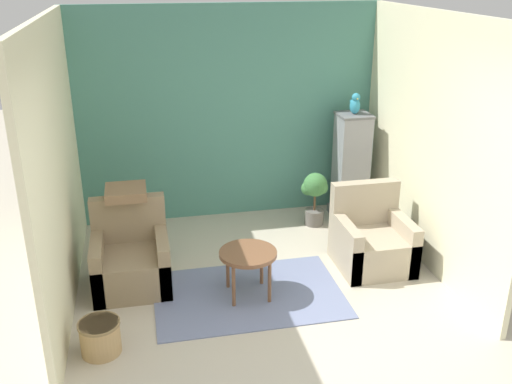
# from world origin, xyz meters

# --- Properties ---
(ground_plane) EXTENTS (20.00, 20.00, 0.00)m
(ground_plane) POSITION_xyz_m (0.00, 0.00, 0.00)
(ground_plane) COLOR beige
(ground_plane) RESTS_ON ground
(wall_back_accent) EXTENTS (3.83, 0.06, 2.67)m
(wall_back_accent) POSITION_xyz_m (0.00, 3.26, 1.34)
(wall_back_accent) COLOR #4C897A
(wall_back_accent) RESTS_ON ground_plane
(wall_left) EXTENTS (0.06, 3.23, 2.67)m
(wall_left) POSITION_xyz_m (-1.89, 1.61, 1.34)
(wall_left) COLOR beige
(wall_left) RESTS_ON ground_plane
(wall_right) EXTENTS (0.06, 3.23, 2.67)m
(wall_right) POSITION_xyz_m (1.89, 1.61, 1.34)
(wall_right) COLOR beige
(wall_right) RESTS_ON ground_plane
(area_rug) EXTENTS (1.87, 1.24, 0.01)m
(area_rug) POSITION_xyz_m (-0.17, 1.19, 0.01)
(area_rug) COLOR slate
(area_rug) RESTS_ON ground_plane
(coffee_table) EXTENTS (0.57, 0.57, 0.49)m
(coffee_table) POSITION_xyz_m (-0.17, 1.19, 0.43)
(coffee_table) COLOR brown
(coffee_table) RESTS_ON ground_plane
(armchair_left) EXTENTS (0.76, 0.75, 0.88)m
(armchair_left) POSITION_xyz_m (-1.30, 1.64, 0.28)
(armchair_left) COLOR #8E7A5B
(armchair_left) RESTS_ON ground_plane
(armchair_right) EXTENTS (0.76, 0.75, 0.88)m
(armchair_right) POSITION_xyz_m (1.27, 1.53, 0.28)
(armchair_right) COLOR tan
(armchair_right) RESTS_ON ground_plane
(birdcage) EXTENTS (0.44, 0.44, 1.37)m
(birdcage) POSITION_xyz_m (1.50, 2.83, 0.67)
(birdcage) COLOR slate
(birdcage) RESTS_ON ground_plane
(parrot) EXTENTS (0.12, 0.22, 0.27)m
(parrot) POSITION_xyz_m (1.50, 2.83, 1.49)
(parrot) COLOR teal
(parrot) RESTS_ON birdcage
(potted_plant) EXTENTS (0.33, 0.30, 0.69)m
(potted_plant) POSITION_xyz_m (0.98, 2.67, 0.42)
(potted_plant) COLOR #66605B
(potted_plant) RESTS_ON ground_plane
(wicker_basket) EXTENTS (0.35, 0.35, 0.30)m
(wicker_basket) POSITION_xyz_m (-1.57, 0.57, 0.16)
(wicker_basket) COLOR tan
(wicker_basket) RESTS_ON ground_plane
(throw_pillow) EXTENTS (0.41, 0.41, 0.10)m
(throw_pillow) POSITION_xyz_m (-1.30, 1.90, 0.93)
(throw_pillow) COLOR #846647
(throw_pillow) RESTS_ON armchair_left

